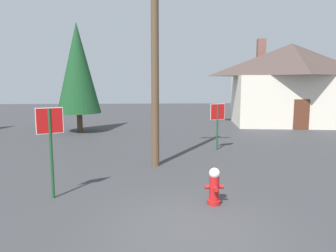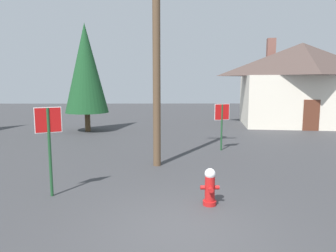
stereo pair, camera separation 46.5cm
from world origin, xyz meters
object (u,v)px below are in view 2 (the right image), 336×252
utility_pole (156,36)px  fire_hydrant (210,187)px  pine_tree_tall_left (86,68)px  stop_sign_far (222,117)px  house (300,83)px  stop_sign_near (49,134)px

utility_pole → fire_hydrant: bearing=-69.5°
pine_tree_tall_left → fire_hydrant: bearing=-63.5°
stop_sign_far → house: 11.25m
fire_hydrant → utility_pole: utility_pole is taller
house → pine_tree_tall_left: size_ratio=1.38×
utility_pole → house: utility_pole is taller
house → pine_tree_tall_left: bearing=-169.0°
pine_tree_tall_left → stop_sign_near: bearing=-81.0°
stop_sign_near → pine_tree_tall_left: pine_tree_tall_left is taller
stop_sign_near → utility_pole: bearing=48.2°
stop_sign_near → pine_tree_tall_left: bearing=99.0°
stop_sign_near → fire_hydrant: 4.46m
utility_pole → pine_tree_tall_left: utility_pole is taller
stop_sign_far → pine_tree_tall_left: 9.70m
stop_sign_near → stop_sign_far: stop_sign_near is taller
fire_hydrant → utility_pole: 5.88m
stop_sign_near → house: house is taller
fire_hydrant → house: house is taller
utility_pole → stop_sign_far: utility_pole is taller
utility_pole → pine_tree_tall_left: (-4.61, 8.28, -0.76)m
stop_sign_near → stop_sign_far: 8.11m
utility_pole → house: bearing=47.9°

